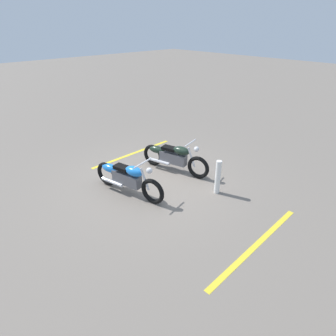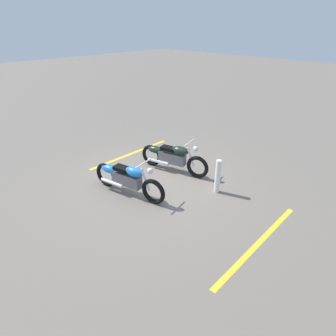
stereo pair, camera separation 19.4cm
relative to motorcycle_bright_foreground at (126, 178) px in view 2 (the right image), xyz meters
The scene contains 6 objects.
ground_plane 0.99m from the motorcycle_bright_foreground, 91.18° to the left, with size 60.00×60.00×0.00m, color slate.
motorcycle_bright_foreground is the anchor object (origin of this frame).
motorcycle_dark_foreground 1.73m from the motorcycle_bright_foreground, 92.20° to the left, with size 2.19×0.81×1.04m.
bollard_post 2.34m from the motorcycle_bright_foreground, 46.84° to the left, with size 0.14×0.14×0.92m, color white.
parking_stripe_near 2.51m from the motorcycle_bright_foreground, 139.61° to the left, with size 3.20×0.12×0.01m, color yellow.
parking_stripe_mid 3.49m from the motorcycle_bright_foreground, 12.02° to the left, with size 3.20×0.12×0.01m, color yellow.
Camera 2 is at (5.21, -4.57, 4.02)m, focal length 30.27 mm.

